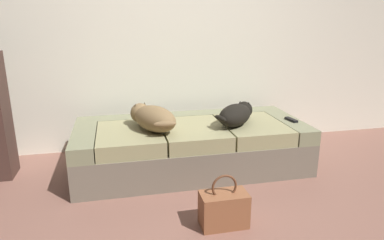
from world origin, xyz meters
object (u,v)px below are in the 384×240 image
(handbag, at_px, (224,209))
(couch, at_px, (191,146))
(tv_remote, at_px, (291,120))
(dog_tan, at_px, (152,118))
(dog_dark, at_px, (236,114))

(handbag, bearing_deg, couch, 90.44)
(couch, relative_size, handbag, 5.55)
(tv_remote, bearing_deg, dog_tan, 169.62)
(dog_dark, bearing_deg, dog_tan, 179.02)
(dog_dark, relative_size, tv_remote, 3.23)
(dog_dark, bearing_deg, tv_remote, -0.19)
(tv_remote, height_order, handbag, tv_remote)
(dog_tan, bearing_deg, handbag, -67.52)
(tv_remote, relative_size, handbag, 0.40)
(dog_dark, relative_size, handbag, 1.28)
(dog_tan, height_order, handbag, dog_tan)
(couch, bearing_deg, handbag, -89.56)
(dog_tan, xyz_separation_m, handbag, (0.37, -0.90, -0.41))
(dog_tan, xyz_separation_m, dog_dark, (0.76, -0.01, -0.01))
(tv_remote, bearing_deg, dog_dark, 170.07)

